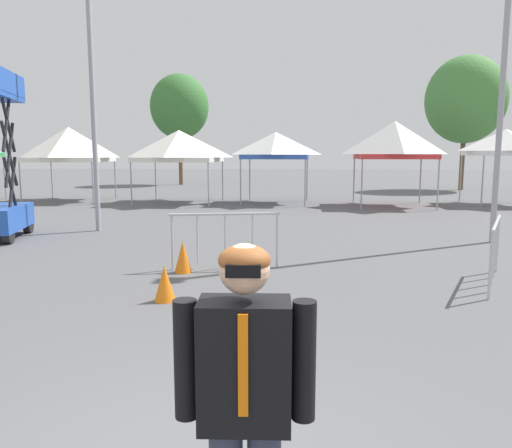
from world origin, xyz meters
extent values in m
cylinder|color=#9E9EA3|center=(-13.13, 20.25, 1.13)|extent=(0.06, 0.06, 2.25)
cylinder|color=#9E9EA3|center=(-11.08, 17.95, 1.01)|extent=(0.06, 0.06, 2.02)
cylinder|color=#9E9EA3|center=(-7.89, 18.09, 1.01)|extent=(0.06, 0.06, 2.02)
cylinder|color=#9E9EA3|center=(-11.22, 21.13, 1.01)|extent=(0.06, 0.06, 2.02)
cylinder|color=#9E9EA3|center=(-8.03, 21.28, 1.01)|extent=(0.06, 0.06, 2.02)
pyramid|color=white|center=(-9.56, 19.61, 2.72)|extent=(3.49, 3.49, 1.39)
cube|color=white|center=(-9.56, 19.61, 1.92)|extent=(3.46, 3.46, 0.20)
cylinder|color=#9E9EA3|center=(-6.02, 17.56, 1.02)|extent=(0.06, 0.06, 2.03)
cylinder|color=#9E9EA3|center=(-2.72, 17.41, 1.02)|extent=(0.06, 0.06, 2.03)
cylinder|color=#9E9EA3|center=(-5.87, 20.86, 1.02)|extent=(0.06, 0.06, 2.03)
cylinder|color=#9E9EA3|center=(-2.57, 20.72, 1.02)|extent=(0.06, 0.06, 2.03)
pyramid|color=white|center=(-4.29, 19.14, 2.63)|extent=(3.62, 3.62, 1.20)
cube|color=white|center=(-4.29, 19.14, 1.93)|extent=(3.58, 3.58, 0.20)
cylinder|color=#9E9EA3|center=(-1.44, 18.01, 1.08)|extent=(0.06, 0.06, 2.16)
cylinder|color=#9E9EA3|center=(1.28, 17.84, 1.08)|extent=(0.06, 0.06, 2.16)
cylinder|color=#9E9EA3|center=(-1.27, 20.73, 1.08)|extent=(0.06, 0.06, 2.16)
cylinder|color=#9E9EA3|center=(1.45, 20.56, 1.08)|extent=(0.06, 0.06, 2.16)
pyramid|color=white|center=(0.01, 19.29, 2.65)|extent=(3.03, 3.03, 0.98)
cube|color=#3359B2|center=(0.01, 19.29, 2.06)|extent=(3.01, 3.01, 0.20)
cylinder|color=#9E9EA3|center=(3.47, 16.85, 1.09)|extent=(0.06, 0.06, 2.18)
cylinder|color=#9E9EA3|center=(6.39, 16.79, 1.09)|extent=(0.06, 0.06, 2.18)
cylinder|color=#9E9EA3|center=(3.53, 19.78, 1.09)|extent=(0.06, 0.06, 2.18)
cylinder|color=#9E9EA3|center=(6.46, 19.71, 1.09)|extent=(0.06, 0.06, 2.18)
pyramid|color=white|center=(4.96, 18.28, 2.85)|extent=(3.14, 3.14, 1.35)
cube|color=red|center=(4.96, 18.28, 2.08)|extent=(3.11, 3.11, 0.20)
cylinder|color=#9E9EA3|center=(8.48, 17.92, 1.16)|extent=(0.06, 0.06, 2.32)
cylinder|color=#9E9EA3|center=(8.52, 20.63, 1.16)|extent=(0.06, 0.06, 2.32)
pyramid|color=white|center=(9.86, 19.26, 2.78)|extent=(2.89, 2.89, 0.92)
cube|color=white|center=(9.86, 19.26, 2.22)|extent=(2.86, 2.86, 0.20)
cylinder|color=black|center=(-6.19, 8.60, 0.24)|extent=(0.29, 0.51, 0.48)
cylinder|color=black|center=(-6.60, 10.28, 0.24)|extent=(0.29, 0.51, 0.48)
cylinder|color=black|center=(-6.50, 9.42, 1.28)|extent=(0.30, 0.94, 1.65)
cylinder|color=black|center=(-6.50, 9.42, 1.28)|extent=(0.30, 0.94, 1.65)
cylinder|color=black|center=(-6.50, 9.42, 2.16)|extent=(0.30, 0.94, 1.65)
cylinder|color=black|center=(-6.50, 9.42, 2.16)|extent=(0.30, 0.94, 1.65)
cylinder|color=black|center=(-6.50, 9.42, 3.05)|extent=(0.30, 0.94, 1.65)
cylinder|color=black|center=(-6.50, 9.42, 3.05)|extent=(0.30, 0.94, 1.65)
cube|color=blue|center=(-6.35, 9.45, 3.94)|extent=(0.57, 2.14, 0.55)
cube|color=black|center=(0.44, -0.69, 1.22)|extent=(0.43, 0.26, 0.60)
cylinder|color=black|center=(0.17, -0.70, 1.24)|extent=(0.11, 0.11, 0.56)
cylinder|color=black|center=(0.71, -0.68, 1.24)|extent=(0.11, 0.11, 0.56)
sphere|color=#D8A884|center=(0.44, -0.69, 1.67)|extent=(0.23, 0.23, 0.23)
ellipsoid|color=brown|center=(0.44, -0.69, 1.71)|extent=(0.23, 0.23, 0.14)
cube|color=black|center=(0.45, -0.79, 1.68)|extent=(0.15, 0.03, 0.06)
cube|color=orange|center=(0.45, -0.82, 1.27)|extent=(0.04, 0.01, 0.46)
cylinder|color=#9E9EA3|center=(-4.81, 10.81, 3.74)|extent=(0.14, 0.14, 7.48)
cylinder|color=#9E9EA3|center=(5.68, 9.66, 4.96)|extent=(0.14, 0.14, 9.93)
cylinder|color=brown|center=(-7.19, 32.43, 1.93)|extent=(0.28, 0.28, 3.86)
ellipsoid|color=#387233|center=(-7.19, 32.43, 5.51)|extent=(4.12, 4.12, 4.53)
cylinder|color=brown|center=(11.14, 28.36, 1.77)|extent=(0.28, 0.28, 3.53)
ellipsoid|color=#47843D|center=(11.14, 28.36, 5.42)|extent=(4.73, 4.73, 5.20)
cylinder|color=#B7BABF|center=(-0.58, 6.38, 1.05)|extent=(2.07, 0.43, 0.05)
cylinder|color=#B7BABF|center=(0.40, 6.56, 0.53)|extent=(0.04, 0.04, 1.05)
cylinder|color=#B7BABF|center=(-1.56, 6.20, 0.53)|extent=(0.04, 0.04, 1.05)
cylinder|color=#B7BABF|center=(-0.06, 6.47, 0.58)|extent=(0.04, 0.04, 0.92)
cylinder|color=#B7BABF|center=(-0.58, 6.38, 0.58)|extent=(0.04, 0.04, 0.92)
cylinder|color=#B7BABF|center=(-1.09, 6.28, 0.58)|extent=(0.04, 0.04, 0.92)
cylinder|color=#B7BABF|center=(4.06, 5.51, 1.05)|extent=(0.92, 1.93, 0.05)
cylinder|color=#B7BABF|center=(4.47, 6.42, 0.53)|extent=(0.04, 0.04, 1.05)
cylinder|color=#B7BABF|center=(3.64, 4.60, 0.53)|extent=(0.04, 0.04, 1.05)
cylinder|color=#B7BABF|center=(4.28, 5.99, 0.58)|extent=(0.04, 0.04, 0.92)
cylinder|color=#B7BABF|center=(4.06, 5.51, 0.58)|extent=(0.04, 0.04, 0.92)
cylinder|color=#B7BABF|center=(3.84, 5.03, 0.58)|extent=(0.04, 0.04, 0.92)
cone|color=orange|center=(-1.20, 4.21, 0.27)|extent=(0.32, 0.32, 0.54)
cone|color=orange|center=(-1.31, 5.99, 0.30)|extent=(0.32, 0.32, 0.59)
camera|label=1|loc=(0.64, -2.82, 2.17)|focal=34.67mm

